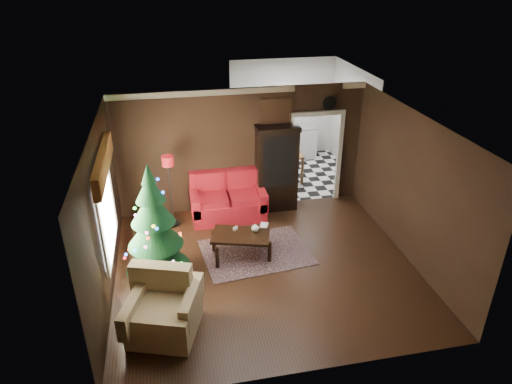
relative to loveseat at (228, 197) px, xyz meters
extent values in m
plane|color=black|center=(0.40, -2.05, -0.50)|extent=(5.50, 5.50, 0.00)
plane|color=white|center=(0.40, -2.05, 2.30)|extent=(5.50, 5.50, 0.00)
plane|color=black|center=(0.40, 0.45, 0.90)|extent=(5.50, 0.00, 5.50)
plane|color=black|center=(0.40, -4.55, 0.90)|extent=(5.50, 0.00, 5.50)
plane|color=black|center=(-2.35, -2.05, 0.90)|extent=(0.00, 5.50, 5.50)
plane|color=black|center=(3.15, -2.05, 0.90)|extent=(0.00, 5.50, 5.50)
cube|color=white|center=(-2.31, -1.85, 0.95)|extent=(0.05, 1.60, 1.40)
cube|color=brown|center=(-2.23, -1.85, 1.77)|extent=(0.12, 2.10, 0.35)
plane|color=white|center=(2.10, 1.95, -0.50)|extent=(3.00, 3.00, 0.00)
cube|color=white|center=(2.10, 3.40, 1.20)|extent=(0.70, 0.06, 0.70)
cube|color=#392432|center=(0.32, -1.52, -0.49)|extent=(2.20, 1.71, 0.01)
cylinder|color=white|center=(-0.08, -1.41, 0.03)|extent=(0.08, 0.08, 0.05)
cylinder|color=silver|center=(-0.04, -1.38, 0.03)|extent=(0.08, 0.08, 0.06)
imported|color=#9C7B64|center=(0.45, -1.32, 0.10)|extent=(0.15, 0.07, 0.21)
cylinder|color=silver|center=(2.35, 0.40, 1.88)|extent=(0.32, 0.32, 0.06)
cube|color=#C47A43|center=(1.15, 0.41, 1.75)|extent=(0.62, 0.05, 0.52)
cube|color=silver|center=(2.10, 3.15, -0.05)|extent=(1.80, 0.60, 0.90)
camera|label=1|loc=(-1.17, -8.93, 4.63)|focal=32.17mm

